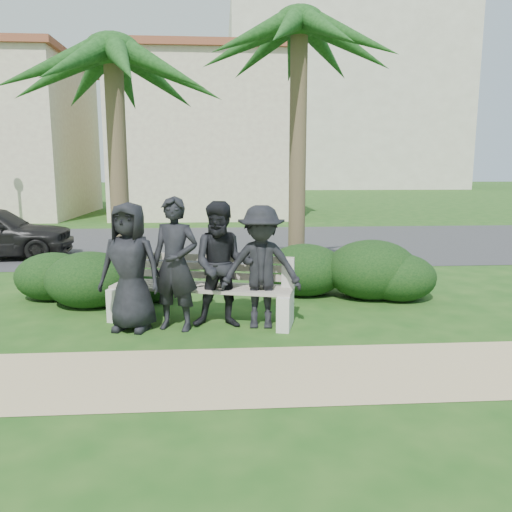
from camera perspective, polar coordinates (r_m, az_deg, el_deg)
The scene contains 18 objects.
ground at distance 7.25m, azimuth -1.47°, elevation -7.75°, with size 160.00×160.00×0.00m, color #194614.
footpath at distance 5.57m, azimuth -0.62°, elevation -13.37°, with size 30.00×1.60×0.01m, color tan.
asphalt_street at distance 15.07m, azimuth -2.84°, elevation 1.50°, with size 160.00×8.00×0.01m, color #2D2D30.
stucco_bldg_right at distance 24.96m, azimuth -5.78°, elevation 13.22°, with size 8.40×8.40×7.30m.
hotel_tower at distance 64.52m, azimuth 9.40°, elevation 19.78°, with size 26.00×18.00×37.30m.
park_bench at distance 7.31m, azimuth -6.35°, elevation -4.24°, with size 2.80×1.26×0.93m.
man_a at distance 7.01m, azimuth -14.19°, elevation -1.22°, with size 0.86×0.56×1.77m, color black.
man_b at distance 6.89m, azimuth -9.23°, elevation -0.92°, with size 0.67×0.44×1.84m, color black.
man_c at distance 6.93m, azimuth -3.87°, elevation -1.04°, with size 0.86×0.67×1.77m, color black.
man_d at distance 6.91m, azimuth 0.60°, elevation -1.29°, with size 1.11×0.64×1.72m, color black.
hedge_a at distance 9.22m, azimuth -22.20°, elevation -2.02°, with size 1.26×1.04×0.82m, color black.
hedge_b at distance 8.51m, azimuth -18.48°, elevation -2.41°, with size 1.41×1.17×0.92m, color black.
hedge_c at distance 8.60m, azimuth -12.13°, elevation -2.80°, with size 1.04×0.86×0.68m, color black.
hedge_d at distance 8.86m, azimuth 5.58°, elevation -1.42°, with size 1.43×1.18×0.93m, color black.
hedge_e at distance 8.83m, azimuth 13.08°, elevation -1.32°, with size 1.59×1.31×1.04m, color black.
hedge_f at distance 8.81m, azimuth 16.05°, elevation -2.21°, with size 1.26×1.04×0.82m, color black.
palm_left at distance 9.17m, azimuth -16.06°, elevation 21.43°, with size 3.00×3.00×5.04m.
palm_right at distance 9.94m, azimuth 4.99°, elevation 24.77°, with size 3.00×3.00×5.73m.
Camera 1 is at (-0.30, -6.90, 2.20)m, focal length 35.00 mm.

